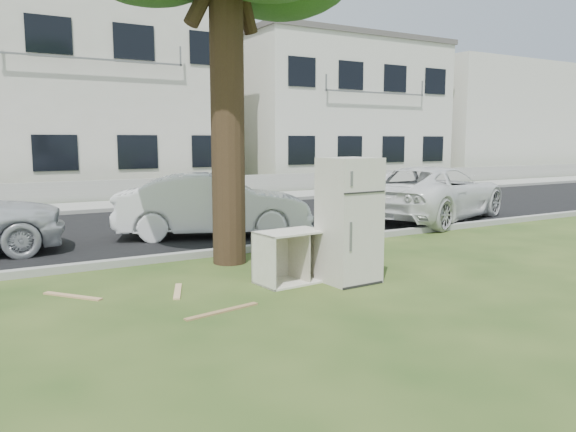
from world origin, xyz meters
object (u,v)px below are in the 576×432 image
car_center (213,205)px  car_right (433,193)px  fridge (349,220)px  cabinet (291,257)px

car_center → car_right: (5.85, -0.47, 0.02)m
fridge → car_center: (-0.17, 4.54, -0.23)m
fridge → car_center: 4.54m
fridge → car_center: size_ratio=0.44×
cabinet → car_center: bearing=77.1°
cabinet → car_right: car_right is taller
fridge → car_right: fridge is taller
fridge → car_center: bearing=89.3°
car_right → cabinet: bearing=99.8°
fridge → cabinet: (-0.74, 0.37, -0.52)m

